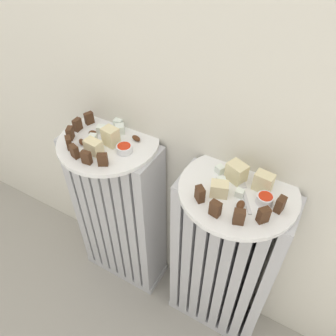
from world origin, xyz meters
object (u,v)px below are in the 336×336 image
radiator_left (120,216)px  jam_bowl_left (124,148)px  radiator_right (223,265)px  plate_left (109,142)px  jam_bowl_right (265,199)px  fork (244,194)px  plate_right (238,191)px

radiator_left → jam_bowl_left: jam_bowl_left is taller
radiator_right → jam_bowl_left: size_ratio=14.78×
radiator_right → radiator_left: bearing=180.0°
plate_left → jam_bowl_right: 0.46m
radiator_right → fork: (0.02, -0.01, 0.34)m
radiator_right → plate_right: 0.33m
radiator_right → fork: 0.34m
radiator_right → jam_bowl_right: size_ratio=16.43×
plate_left → radiator_right: bearing=-0.0°
plate_left → plate_right: bearing=0.0°
plate_left → radiator_left: bearing=-63.4°
radiator_left → plate_left: bearing=116.6°
radiator_right → jam_bowl_left: bearing=-176.4°
fork → plate_right: bearing=147.6°
jam_bowl_left → fork: bearing=1.4°
radiator_right → plate_right: size_ratio=2.21×
radiator_left → radiator_right: 0.39m
radiator_left → fork: fork is taller
plate_left → fork: 0.41m
plate_left → plate_right: same height
jam_bowl_left → radiator_right: bearing=3.6°
radiator_right → plate_left: (-0.39, 0.00, 0.33)m
radiator_left → radiator_right: size_ratio=1.00×
radiator_left → plate_left: plate_left is taller
plate_left → jam_bowl_left: (0.07, -0.02, 0.02)m
radiator_left → plate_right: (0.39, 0.00, 0.33)m
fork → jam_bowl_right: bearing=-0.9°
plate_right → jam_bowl_right: 0.07m
radiator_left → plate_right: size_ratio=2.21×
plate_left → plate_right: (0.39, 0.00, 0.00)m
radiator_right → fork: bearing=-32.4°
radiator_right → fork: size_ratio=6.74×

